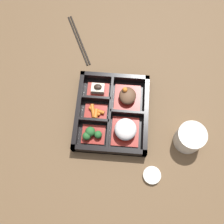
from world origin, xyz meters
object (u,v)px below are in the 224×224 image
Objects in this scene: tea_cup at (190,138)px; chopsticks at (79,40)px; bowl_rice at (125,130)px; sauce_dish at (152,175)px.

chopsticks is at bearing -132.17° from tea_cup.
chopsticks is at bearing -150.68° from bowl_rice.
bowl_rice is 0.16m from sauce_dish.
bowl_rice reaches higher than sauce_dish.
sauce_dish is (0.12, -0.11, -0.03)m from tea_cup.
tea_cup reaches higher than bowl_rice.
tea_cup is at bearing 137.40° from sauce_dish.
sauce_dish is (0.13, 0.09, -0.03)m from bowl_rice.
tea_cup reaches higher than sauce_dish.
tea_cup is at bearing 47.83° from chopsticks.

